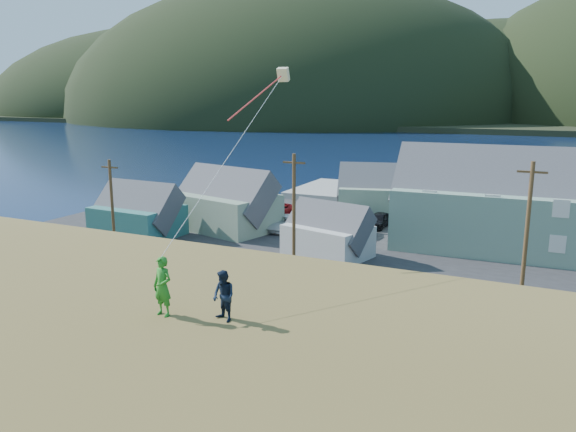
{
  "coord_description": "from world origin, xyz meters",
  "views": [
    {
      "loc": [
        12.73,
        -32.05,
        13.47
      ],
      "look_at": [
        3.55,
        -12.6,
        8.8
      ],
      "focal_mm": 35.0,
      "sensor_mm": 36.0,
      "label": 1
    }
  ],
  "objects_px": {
    "shed_white": "(328,232)",
    "kite_flyer_green": "(163,286)",
    "shed_palegreen_far": "(386,192)",
    "shed_teal": "(137,212)",
    "shed_palegreen_near": "(225,202)",
    "wharf": "(392,195)",
    "kite_flyer_navy": "(224,296)"
  },
  "relations": [
    {
      "from": "wharf",
      "to": "kite_flyer_navy",
      "type": "height_order",
      "value": "kite_flyer_navy"
    },
    {
      "from": "shed_teal",
      "to": "kite_flyer_green",
      "type": "bearing_deg",
      "value": -45.8
    },
    {
      "from": "wharf",
      "to": "shed_white",
      "type": "xyz_separation_m",
      "value": [
        2.3,
        -29.4,
        1.73
      ]
    },
    {
      "from": "shed_palegreen_near",
      "to": "shed_white",
      "type": "relative_size",
      "value": 1.46
    },
    {
      "from": "kite_flyer_green",
      "to": "wharf",
      "type": "bearing_deg",
      "value": 105.99
    },
    {
      "from": "shed_teal",
      "to": "shed_palegreen_near",
      "type": "distance_m",
      "value": 8.6
    },
    {
      "from": "shed_palegreen_far",
      "to": "shed_white",
      "type": "bearing_deg",
      "value": -103.96
    },
    {
      "from": "wharf",
      "to": "shed_palegreen_near",
      "type": "distance_m",
      "value": 26.94
    },
    {
      "from": "shed_palegreen_near",
      "to": "kite_flyer_navy",
      "type": "height_order",
      "value": "kite_flyer_navy"
    },
    {
      "from": "wharf",
      "to": "kite_flyer_green",
      "type": "height_order",
      "value": "kite_flyer_green"
    },
    {
      "from": "shed_white",
      "to": "shed_palegreen_far",
      "type": "distance_m",
      "value": 18.41
    },
    {
      "from": "shed_palegreen_near",
      "to": "shed_white",
      "type": "bearing_deg",
      "value": -6.4
    },
    {
      "from": "shed_teal",
      "to": "kite_flyer_navy",
      "type": "height_order",
      "value": "kite_flyer_navy"
    },
    {
      "from": "shed_teal",
      "to": "kite_flyer_green",
      "type": "relative_size",
      "value": 4.83
    },
    {
      "from": "wharf",
      "to": "kite_flyer_navy",
      "type": "xyz_separation_m",
      "value": [
        10.74,
        -59.35,
        7.48
      ]
    },
    {
      "from": "shed_teal",
      "to": "shed_white",
      "type": "height_order",
      "value": "shed_teal"
    },
    {
      "from": "shed_palegreen_near",
      "to": "kite_flyer_navy",
      "type": "distance_m",
      "value": 41.13
    },
    {
      "from": "shed_palegreen_far",
      "to": "kite_flyer_green",
      "type": "distance_m",
      "value": 49.51
    },
    {
      "from": "shed_white",
      "to": "shed_palegreen_far",
      "type": "relative_size",
      "value": 0.68
    },
    {
      "from": "wharf",
      "to": "shed_palegreen_near",
      "type": "xyz_separation_m",
      "value": [
        -10.69,
        -24.61,
        2.42
      ]
    },
    {
      "from": "shed_palegreen_near",
      "to": "shed_white",
      "type": "height_order",
      "value": "shed_palegreen_near"
    },
    {
      "from": "wharf",
      "to": "shed_white",
      "type": "relative_size",
      "value": 3.24
    },
    {
      "from": "wharf",
      "to": "shed_teal",
      "type": "relative_size",
      "value": 3.07
    },
    {
      "from": "shed_white",
      "to": "shed_palegreen_far",
      "type": "xyz_separation_m",
      "value": [
        -0.15,
        18.4,
        0.55
      ]
    },
    {
      "from": "wharf",
      "to": "shed_palegreen_far",
      "type": "bearing_deg",
      "value": -78.93
    },
    {
      "from": "kite_flyer_navy",
      "to": "wharf",
      "type": "bearing_deg",
      "value": 121.95
    },
    {
      "from": "shed_white",
      "to": "kite_flyer_green",
      "type": "relative_size",
      "value": 4.58
    },
    {
      "from": "wharf",
      "to": "shed_teal",
      "type": "height_order",
      "value": "shed_teal"
    },
    {
      "from": "shed_palegreen_near",
      "to": "wharf",
      "type": "bearing_deg",
      "value": 80.38
    },
    {
      "from": "kite_flyer_green",
      "to": "kite_flyer_navy",
      "type": "bearing_deg",
      "value": 20.01
    },
    {
      "from": "kite_flyer_navy",
      "to": "shed_palegreen_far",
      "type": "bearing_deg",
      "value": 121.77
    },
    {
      "from": "shed_teal",
      "to": "kite_flyer_navy",
      "type": "relative_size",
      "value": 5.76
    }
  ]
}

